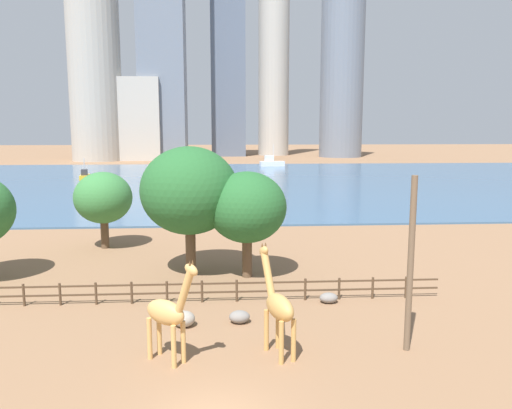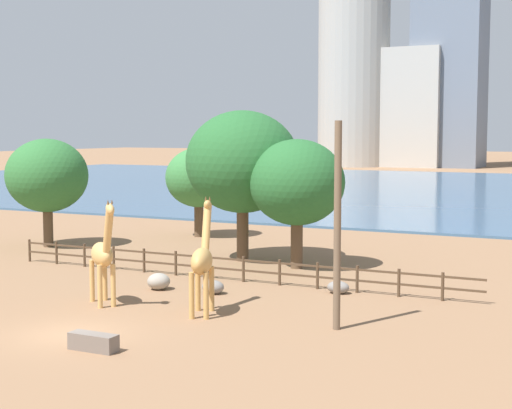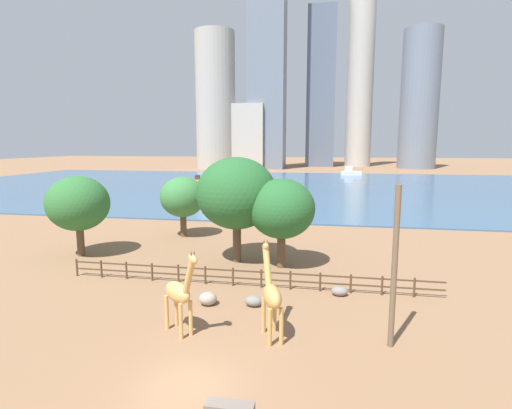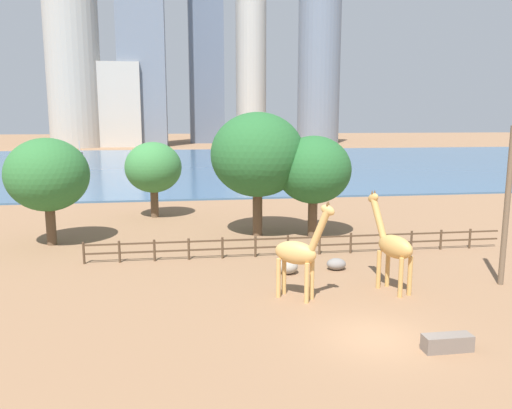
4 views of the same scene
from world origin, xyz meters
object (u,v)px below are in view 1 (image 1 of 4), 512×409
at_px(tree_left_large, 189,191).
at_px(tree_right_tall, 103,198).
at_px(giraffe_tall, 168,313).
at_px(boulder_small, 329,298).
at_px(boulder_by_pole, 184,319).
at_px(giraffe_companion, 278,306).
at_px(boulder_near_fence, 239,317).
at_px(tree_center_broad, 247,208).
at_px(utility_pole, 411,265).
at_px(boat_ferry, 85,176).
at_px(boat_sailboat, 271,162).

distance_m(tree_left_large, tree_right_tall, 11.23).
height_order(giraffe_tall, boulder_small, giraffe_tall).
xyz_separation_m(boulder_by_pole, tree_right_tall, (-7.96, 17.30, 3.85)).
xyz_separation_m(giraffe_companion, boulder_near_fence, (-1.60, 3.70, -1.94)).
bearing_deg(tree_right_tall, boulder_small, -41.82).
bearing_deg(tree_center_broad, giraffe_tall, -107.74).
relative_size(utility_pole, boulder_by_pole, 7.19).
relative_size(boat_ferry, boat_sailboat, 0.75).
height_order(giraffe_companion, boat_ferry, giraffe_companion).
relative_size(utility_pole, boat_sailboat, 1.25).
bearing_deg(boulder_near_fence, utility_pole, -25.90).
distance_m(boulder_by_pole, tree_left_large, 10.74).
height_order(tree_center_broad, boat_ferry, tree_center_broad).
distance_m(tree_center_broad, boat_ferry, 69.65).
distance_m(boulder_by_pole, tree_right_tall, 19.42).
height_order(boulder_by_pole, tree_center_broad, tree_center_broad).
relative_size(giraffe_tall, boulder_small, 4.51).
height_order(utility_pole, boat_sailboat, utility_pole).
bearing_deg(boulder_by_pole, tree_left_large, 91.57).
bearing_deg(boulder_near_fence, giraffe_tall, -127.20).
relative_size(boulder_by_pole, tree_left_large, 0.13).
bearing_deg(tree_center_broad, boat_sailboat, 83.66).
xyz_separation_m(giraffe_companion, boat_ferry, (-28.93, 75.40, -1.37)).
relative_size(giraffe_tall, tree_center_broad, 0.66).
relative_size(tree_right_tall, boat_sailboat, 1.00).
xyz_separation_m(utility_pole, tree_right_tall, (-18.31, 20.65, 0.25)).
bearing_deg(boulder_small, tree_left_large, 142.78).
bearing_deg(boulder_near_fence, tree_left_large, 108.94).
bearing_deg(boulder_small, boat_ferry, 115.25).
height_order(giraffe_tall, utility_pole, utility_pole).
bearing_deg(boat_sailboat, utility_pole, -97.53).
xyz_separation_m(tree_left_large, boat_ferry, (-24.24, 62.72, -4.91)).
xyz_separation_m(boulder_small, tree_left_large, (-8.32, 6.32, 5.50)).
bearing_deg(boulder_small, giraffe_tall, -140.89).
relative_size(boulder_small, tree_right_tall, 0.16).
height_order(tree_right_tall, boat_sailboat, tree_right_tall).
relative_size(boulder_small, tree_left_large, 0.12).
height_order(giraffe_companion, boulder_near_fence, giraffe_companion).
xyz_separation_m(giraffe_tall, boulder_near_fence, (3.15, 4.15, -1.90)).
xyz_separation_m(utility_pole, boulder_by_pole, (-10.35, 3.36, -3.60)).
relative_size(boulder_near_fence, boulder_by_pole, 0.97).
bearing_deg(boat_ferry, tree_center_broad, -166.76).
bearing_deg(giraffe_tall, boat_sailboat, 120.95).
relative_size(giraffe_tall, boat_sailboat, 0.74).
distance_m(boulder_small, boat_ferry, 76.33).
bearing_deg(utility_pole, tree_right_tall, 131.55).
xyz_separation_m(utility_pole, boat_ferry, (-34.84, 75.35, -3.11)).
relative_size(boulder_near_fence, tree_center_broad, 0.15).
distance_m(tree_right_tall, boat_ferry, 57.24).
distance_m(giraffe_companion, tree_center_broad, 12.08).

